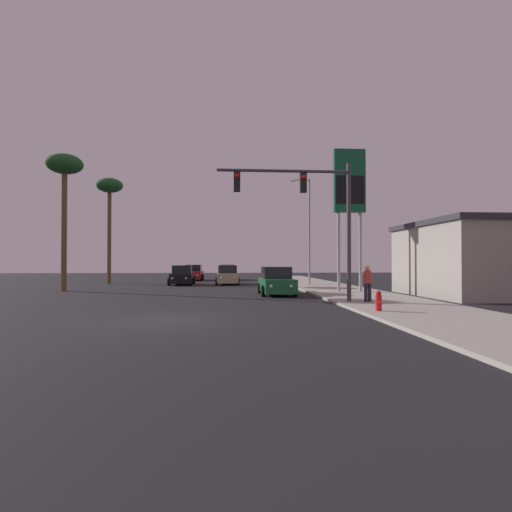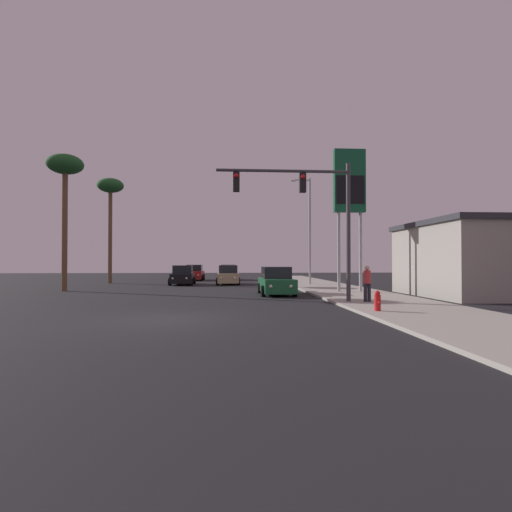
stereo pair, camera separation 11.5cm
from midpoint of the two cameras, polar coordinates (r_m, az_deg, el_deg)
The scene contains 15 objects.
ground_plane at distance 14.06m, azimuth -12.68°, elevation -8.86°, with size 120.00×120.00×0.00m, color black.
sidewalk_right at distance 24.97m, azimuth 13.29°, elevation -5.22°, with size 5.00×60.00×0.12m.
building_gas_station at distance 27.17m, azimuth 31.80°, elevation -0.33°, with size 10.30×8.30×4.30m.
car_red at distance 43.87m, azimuth -8.97°, elevation -2.44°, with size 2.04×4.33×1.68m.
car_tan at distance 35.43m, azimuth -4.18°, elevation -2.82°, with size 2.04×4.32×1.68m.
car_black at distance 35.33m, azimuth -10.61°, elevation -2.81°, with size 2.04×4.34×1.68m.
car_green at distance 24.03m, azimuth 2.79°, elevation -3.74°, with size 2.04×4.33×1.68m.
car_grey at distance 44.20m, azimuth -4.19°, elevation -2.44°, with size 2.04×4.32×1.68m.
traffic_light_mast at distance 19.03m, azimuth 7.87°, elevation 7.33°, with size 6.31×0.36×6.50m.
street_lamp at distance 34.36m, azimuth 7.30°, elevation 4.40°, with size 1.74×0.24×9.00m.
gas_station_sign at distance 26.31m, azimuth 13.07°, elevation 9.34°, with size 2.00×0.42×9.00m.
fire_hydrant at distance 15.82m, azimuth 16.90°, elevation -6.17°, with size 0.24×0.34×0.76m.
pedestrian_on_sidewalk at distance 19.22m, azimuth 15.50°, elevation -3.60°, with size 0.34×0.32×1.67m.
palm_tree_near at distance 30.52m, azimuth -25.78°, elevation 10.74°, with size 2.40×2.40×9.28m.
palm_tree_mid at distance 39.88m, azimuth -20.28°, elevation 8.59°, with size 2.40×2.40×9.76m.
Camera 1 is at (2.02, -13.76, 1.95)m, focal length 28.00 mm.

